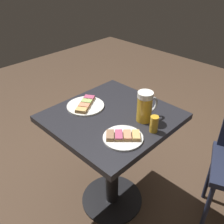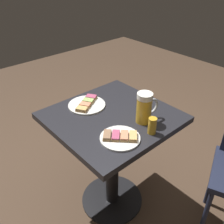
% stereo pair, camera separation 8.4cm
% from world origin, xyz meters
% --- Properties ---
extents(ground_plane, '(6.00, 6.00, 0.00)m').
position_xyz_m(ground_plane, '(0.00, 0.00, 0.00)').
color(ground_plane, '#4C3828').
extents(cafe_table, '(0.66, 0.68, 0.75)m').
position_xyz_m(cafe_table, '(0.00, 0.00, 0.56)').
color(cafe_table, black).
rests_on(cafe_table, ground_plane).
extents(plate_near, '(0.23, 0.23, 0.03)m').
position_xyz_m(plate_near, '(-0.18, -0.05, 0.76)').
color(plate_near, white).
rests_on(plate_near, cafe_table).
extents(plate_far, '(0.21, 0.21, 0.03)m').
position_xyz_m(plate_far, '(0.19, -0.12, 0.76)').
color(plate_far, white).
rests_on(plate_far, cafe_table).
extents(beer_mug, '(0.09, 0.14, 0.18)m').
position_xyz_m(beer_mug, '(0.16, 0.09, 0.84)').
color(beer_mug, gold).
rests_on(beer_mug, cafe_table).
extents(beer_glass_small, '(0.04, 0.04, 0.09)m').
position_xyz_m(beer_glass_small, '(0.26, 0.04, 0.79)').
color(beer_glass_small, gold).
rests_on(beer_glass_small, cafe_table).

